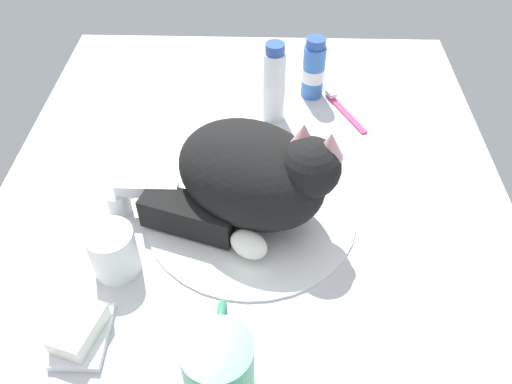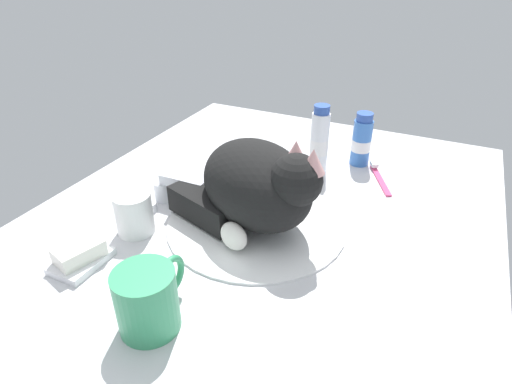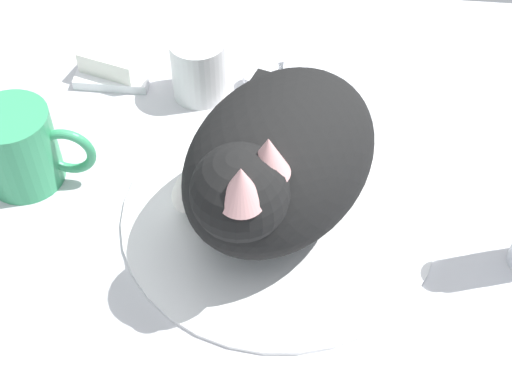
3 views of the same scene
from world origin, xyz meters
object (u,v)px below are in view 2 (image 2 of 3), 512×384
Objects in this scene: toothpaste_bottle at (319,141)px; mouthwash_bottle at (362,141)px; coffee_mug at (148,299)px; toothbrush at (379,177)px; cat at (258,185)px; faucet at (170,189)px; soap_bar at (79,252)px; rinse_cup at (134,213)px.

toothpaste_bottle is 1.24× the size of mouthwash_bottle.
coffee_mug is 0.98× the size of toothbrush.
cat is 27.14cm from coffee_mug.
mouthwash_bottle is (32.44, -29.68, 2.99)cm from faucet.
toothpaste_bottle is 15.10cm from toothbrush.
cat is at bearing -44.53° from soap_bar.
toothpaste_bottle is (35.85, -21.65, 3.38)cm from rinse_cup.
coffee_mug is (-26.63, 3.23, -4.11)cm from cat.
rinse_cup is (-11.00, -0.45, 1.07)cm from faucet.
coffee_mug is (-27.26, -16.15, 1.82)cm from faucet.
mouthwash_bottle is at bearing -33.94° from rinse_cup.
rinse_cup is 42.02cm from toothpaste_bottle.
toothbrush is (2.15, -13.40, -6.62)cm from toothpaste_bottle.
soap_bar is at bearing 142.84° from toothbrush.
rinse_cup is at bearing -10.70° from soap_bar.
rinse_cup reaches higher than soap_bar.
soap_bar is (5.27, 17.78, -2.01)cm from coffee_mug.
cat reaches higher than soap_bar.
faucet is 11.06cm from rinse_cup.
soap_bar is (-10.99, 2.08, -1.26)cm from rinse_cup.
rinse_cup is 0.61× the size of mouthwash_bottle.
toothpaste_bottle reaches higher than faucet.
cat is 2.41× the size of toothbrush.
rinse_cup is (-10.37, 18.94, -4.86)cm from cat.
cat is at bearing 173.91° from toothpaste_bottle.
faucet is 0.80× the size of toothpaste_bottle.
toothpaste_bottle reaches higher than soap_bar.
rinse_cup reaches higher than faucet.
soap_bar is at bearing 135.47° from cat.
coffee_mug is 22.62cm from rinse_cup.
mouthwash_bottle is at bearing 46.91° from toothbrush.
cat is 1.99× the size of toothpaste_bottle.
cat is at bearing -91.87° from faucet.
coffee_mug is 1.01× the size of mouthwash_bottle.
coffee_mug is 61.23cm from mouthwash_bottle.
soap_bar is at bearing 153.13° from toothpaste_bottle.
coffee_mug is at bearing 173.49° from toothpaste_bottle.
toothpaste_bottle is at bearing 135.01° from mouthwash_bottle.
faucet is 44.07cm from mouthwash_bottle.
faucet is 44.65cm from toothbrush.
faucet is 31.74cm from coffee_mug.
mouthwash_bottle is (54.43, -31.31, 3.18)cm from soap_bar.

